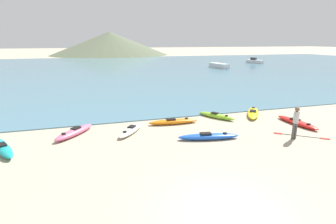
{
  "coord_description": "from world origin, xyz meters",
  "views": [
    {
      "loc": [
        -3.71,
        -6.13,
        5.06
      ],
      "look_at": [
        1.11,
        9.9,
        0.5
      ],
      "focal_mm": 28.0,
      "sensor_mm": 36.0,
      "label": 1
    }
  ],
  "objects_px": {
    "kayak_on_sand_4": "(2,147)",
    "moored_boat_0": "(255,61)",
    "kayak_on_sand_2": "(209,136)",
    "loose_paddle": "(301,136)",
    "kayak_on_sand_6": "(216,116)",
    "kayak_on_sand_5": "(173,121)",
    "kayak_on_sand_0": "(131,130)",
    "person_near_foreground": "(296,121)",
    "moored_boat_1": "(219,66)",
    "kayak_on_sand_7": "(297,122)",
    "kayak_on_sand_1": "(253,113)",
    "kayak_on_sand_3": "(74,132)"
  },
  "relations": [
    {
      "from": "kayak_on_sand_4",
      "to": "moored_boat_0",
      "type": "height_order",
      "value": "moored_boat_0"
    },
    {
      "from": "kayak_on_sand_2",
      "to": "loose_paddle",
      "type": "distance_m",
      "value": 5.17
    },
    {
      "from": "kayak_on_sand_6",
      "to": "loose_paddle",
      "type": "relative_size",
      "value": 1.12
    },
    {
      "from": "kayak_on_sand_5",
      "to": "kayak_on_sand_2",
      "type": "bearing_deg",
      "value": -72.42
    },
    {
      "from": "kayak_on_sand_0",
      "to": "loose_paddle",
      "type": "xyz_separation_m",
      "value": [
        8.85,
        -3.3,
        -0.14
      ]
    },
    {
      "from": "kayak_on_sand_0",
      "to": "person_near_foreground",
      "type": "distance_m",
      "value": 8.93
    },
    {
      "from": "kayak_on_sand_6",
      "to": "moored_boat_1",
      "type": "distance_m",
      "value": 33.99
    },
    {
      "from": "kayak_on_sand_6",
      "to": "moored_boat_0",
      "type": "bearing_deg",
      "value": 52.56
    },
    {
      "from": "kayak_on_sand_0",
      "to": "moored_boat_0",
      "type": "relative_size",
      "value": 0.6
    },
    {
      "from": "kayak_on_sand_0",
      "to": "loose_paddle",
      "type": "distance_m",
      "value": 9.44
    },
    {
      "from": "kayak_on_sand_7",
      "to": "kayak_on_sand_5",
      "type": "bearing_deg",
      "value": 162.33
    },
    {
      "from": "loose_paddle",
      "to": "person_near_foreground",
      "type": "bearing_deg",
      "value": -163.73
    },
    {
      "from": "kayak_on_sand_7",
      "to": "loose_paddle",
      "type": "relative_size",
      "value": 1.36
    },
    {
      "from": "kayak_on_sand_7",
      "to": "person_near_foreground",
      "type": "bearing_deg",
      "value": -135.34
    },
    {
      "from": "kayak_on_sand_2",
      "to": "loose_paddle",
      "type": "relative_size",
      "value": 1.44
    },
    {
      "from": "kayak_on_sand_4",
      "to": "moored_boat_0",
      "type": "distance_m",
      "value": 57.13
    },
    {
      "from": "kayak_on_sand_1",
      "to": "kayak_on_sand_3",
      "type": "distance_m",
      "value": 11.91
    },
    {
      "from": "person_near_foreground",
      "to": "kayak_on_sand_7",
      "type": "bearing_deg",
      "value": 44.66
    },
    {
      "from": "person_near_foreground",
      "to": "kayak_on_sand_2",
      "type": "bearing_deg",
      "value": 164.04
    },
    {
      "from": "kayak_on_sand_4",
      "to": "moored_boat_1",
      "type": "relative_size",
      "value": 0.66
    },
    {
      "from": "kayak_on_sand_4",
      "to": "kayak_on_sand_5",
      "type": "height_order",
      "value": "kayak_on_sand_4"
    },
    {
      "from": "kayak_on_sand_2",
      "to": "kayak_on_sand_3",
      "type": "distance_m",
      "value": 7.38
    },
    {
      "from": "kayak_on_sand_1",
      "to": "kayak_on_sand_0",
      "type": "bearing_deg",
      "value": -172.5
    },
    {
      "from": "kayak_on_sand_6",
      "to": "loose_paddle",
      "type": "height_order",
      "value": "kayak_on_sand_6"
    },
    {
      "from": "kayak_on_sand_1",
      "to": "kayak_on_sand_5",
      "type": "distance_m",
      "value": 6.02
    },
    {
      "from": "kayak_on_sand_2",
      "to": "loose_paddle",
      "type": "bearing_deg",
      "value": -11.8
    },
    {
      "from": "kayak_on_sand_0",
      "to": "moored_boat_0",
      "type": "bearing_deg",
      "value": 48.13
    },
    {
      "from": "kayak_on_sand_1",
      "to": "kayak_on_sand_6",
      "type": "relative_size",
      "value": 1.19
    },
    {
      "from": "kayak_on_sand_4",
      "to": "kayak_on_sand_3",
      "type": "bearing_deg",
      "value": 21.4
    },
    {
      "from": "moored_boat_1",
      "to": "kayak_on_sand_4",
      "type": "bearing_deg",
      "value": -131.18
    },
    {
      "from": "kayak_on_sand_5",
      "to": "kayak_on_sand_0",
      "type": "bearing_deg",
      "value": -163.52
    },
    {
      "from": "kayak_on_sand_1",
      "to": "kayak_on_sand_7",
      "type": "bearing_deg",
      "value": -63.24
    },
    {
      "from": "moored_boat_0",
      "to": "kayak_on_sand_3",
      "type": "bearing_deg",
      "value": -134.64
    },
    {
      "from": "kayak_on_sand_7",
      "to": "kayak_on_sand_6",
      "type": "bearing_deg",
      "value": 146.49
    },
    {
      "from": "kayak_on_sand_0",
      "to": "kayak_on_sand_5",
      "type": "xyz_separation_m",
      "value": [
        2.82,
        0.83,
        0.01
      ]
    },
    {
      "from": "kayak_on_sand_5",
      "to": "moored_boat_1",
      "type": "distance_m",
      "value": 35.93
    },
    {
      "from": "kayak_on_sand_0",
      "to": "kayak_on_sand_6",
      "type": "relative_size",
      "value": 0.98
    },
    {
      "from": "kayak_on_sand_3",
      "to": "loose_paddle",
      "type": "bearing_deg",
      "value": -17.63
    },
    {
      "from": "kayak_on_sand_7",
      "to": "loose_paddle",
      "type": "bearing_deg",
      "value": -126.73
    },
    {
      "from": "kayak_on_sand_5",
      "to": "moored_boat_0",
      "type": "xyz_separation_m",
      "value": [
        32.03,
        38.04,
        0.36
      ]
    },
    {
      "from": "kayak_on_sand_4",
      "to": "kayak_on_sand_2",
      "type": "bearing_deg",
      "value": -8.28
    },
    {
      "from": "kayak_on_sand_2",
      "to": "kayak_on_sand_4",
      "type": "xyz_separation_m",
      "value": [
        -10.08,
        1.47,
        0.02
      ]
    },
    {
      "from": "kayak_on_sand_3",
      "to": "kayak_on_sand_6",
      "type": "xyz_separation_m",
      "value": [
        9.09,
        0.75,
        -0.02
      ]
    },
    {
      "from": "kayak_on_sand_1",
      "to": "moored_boat_0",
      "type": "xyz_separation_m",
      "value": [
        26.01,
        37.71,
        0.35
      ]
    },
    {
      "from": "kayak_on_sand_2",
      "to": "kayak_on_sand_3",
      "type": "height_order",
      "value": "kayak_on_sand_3"
    },
    {
      "from": "kayak_on_sand_4",
      "to": "person_near_foreground",
      "type": "height_order",
      "value": "person_near_foreground"
    },
    {
      "from": "kayak_on_sand_4",
      "to": "kayak_on_sand_6",
      "type": "distance_m",
      "value": 12.47
    },
    {
      "from": "kayak_on_sand_4",
      "to": "moored_boat_0",
      "type": "xyz_separation_m",
      "value": [
        41.13,
        39.65,
        0.34
      ]
    },
    {
      "from": "kayak_on_sand_0",
      "to": "person_near_foreground",
      "type": "bearing_deg",
      "value": -23.14
    },
    {
      "from": "kayak_on_sand_0",
      "to": "kayak_on_sand_6",
      "type": "xyz_separation_m",
      "value": [
        6.02,
        1.24,
        0.01
      ]
    }
  ]
}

